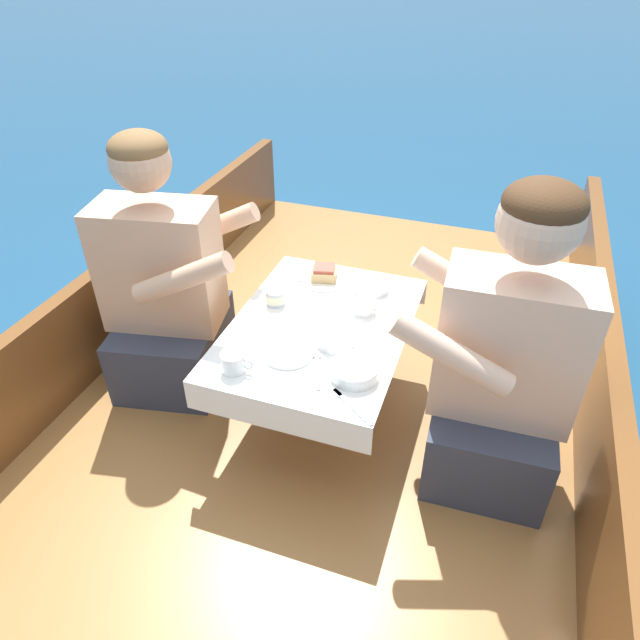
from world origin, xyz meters
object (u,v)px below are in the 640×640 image
object	(u,v)px
sandwich	(324,273)
person_port	(166,292)
tin_can	(275,297)
coffee_cup_starboard	(365,305)
person_starboard	(502,368)
coffee_cup_port	(234,361)

from	to	relation	value
sandwich	person_port	bearing A→B (deg)	-152.05
sandwich	tin_can	size ratio (longest dim) A/B	1.62
coffee_cup_starboard	person_starboard	bearing A→B (deg)	-21.47
person_starboard	coffee_cup_starboard	bearing A→B (deg)	-23.68
person_port	sandwich	size ratio (longest dim) A/B	8.75
person_port	sandwich	world-z (taller)	person_port
person_starboard	sandwich	xyz separation A→B (m)	(-0.66, 0.33, 0.01)
person_starboard	coffee_cup_starboard	distance (m)	0.50
coffee_cup_starboard	person_port	bearing A→B (deg)	-170.51
coffee_cup_starboard	tin_can	distance (m)	0.31
person_port	sandwich	xyz separation A→B (m)	(0.51, 0.27, 0.03)
person_starboard	coffee_cup_starboard	world-z (taller)	person_starboard
coffee_cup_port	coffee_cup_starboard	bearing A→B (deg)	55.89
person_port	coffee_cup_starboard	xyz separation A→B (m)	(0.70, 0.12, 0.02)
person_port	tin_can	distance (m)	0.40
coffee_cup_port	tin_can	world-z (taller)	coffee_cup_port
person_starboard	sandwich	distance (m)	0.74
tin_can	coffee_cup_starboard	bearing A→B (deg)	9.70
tin_can	coffee_cup_port	bearing A→B (deg)	-86.63
person_starboard	coffee_cup_port	world-z (taller)	person_starboard
person_starboard	sandwich	bearing A→B (deg)	-28.97
person_port	coffee_cup_starboard	distance (m)	0.71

